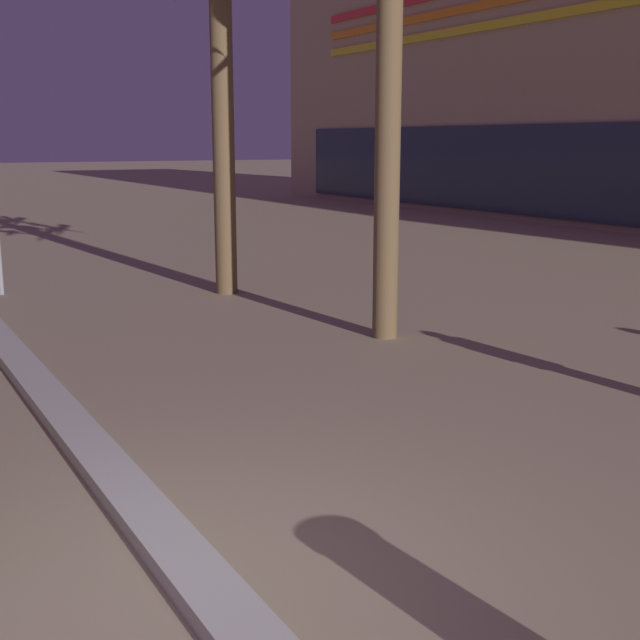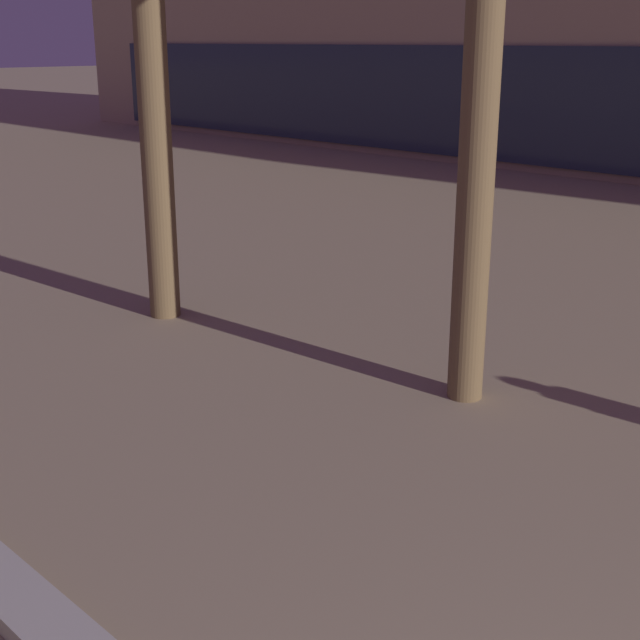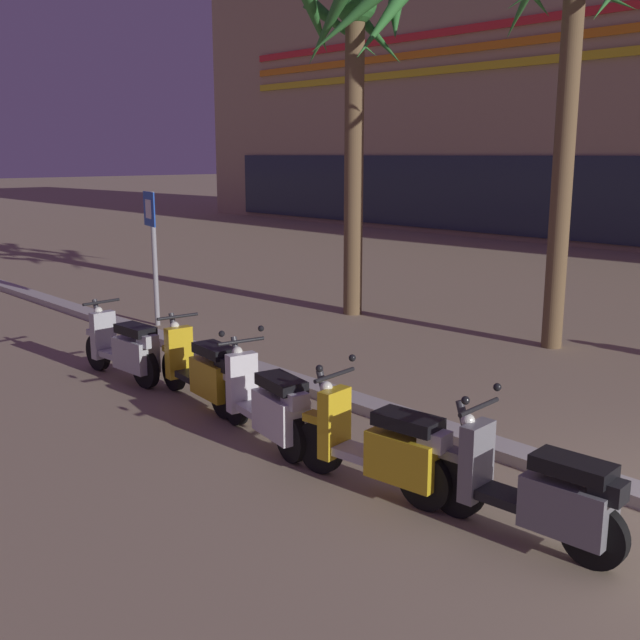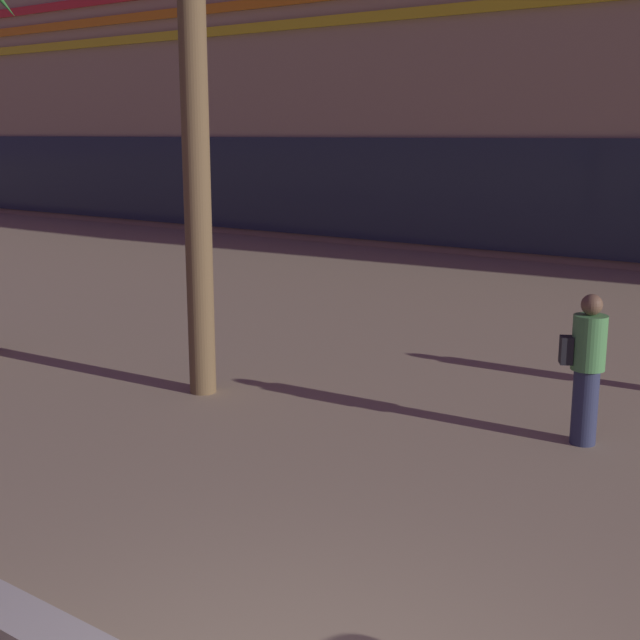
{
  "view_description": "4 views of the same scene",
  "coord_description": "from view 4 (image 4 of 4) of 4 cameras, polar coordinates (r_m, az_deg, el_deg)",
  "views": [
    {
      "loc": [
        4.23,
        -1.59,
        2.5
      ],
      "look_at": [
        -2.71,
        2.3,
        0.82
      ],
      "focal_mm": 47.61,
      "sensor_mm": 36.0,
      "label": 1
    },
    {
      "loc": [
        -0.35,
        -1.83,
        3.15
      ],
      "look_at": [
        -4.87,
        2.65,
        1.11
      ],
      "focal_mm": 49.18,
      "sensor_mm": 36.0,
      "label": 2
    },
    {
      "loc": [
        1.43,
        -6.4,
        3.04
      ],
      "look_at": [
        -5.46,
        -0.02,
        0.98
      ],
      "focal_mm": 42.57,
      "sensor_mm": 36.0,
      "label": 3
    },
    {
      "loc": [
        2.33,
        -2.86,
        3.11
      ],
      "look_at": [
        -2.51,
        3.78,
        1.3
      ],
      "focal_mm": 47.77,
      "sensor_mm": 36.0,
      "label": 4
    }
  ],
  "objects": [
    {
      "name": "pedestrian_strolling_near_curb",
      "position": [
        8.97,
        17.43,
        -2.96
      ],
      "size": [
        0.45,
        0.38,
        1.56
      ],
      "color": "#2D3351",
      "rests_on": "ground"
    },
    {
      "name": "mall_facade_backdrop",
      "position": [
        26.8,
        18.93,
        19.49
      ],
      "size": [
        52.38,
        10.5,
        13.45
      ],
      "color": "tan",
      "rests_on": "ground"
    }
  ]
}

